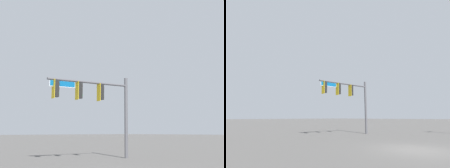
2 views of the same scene
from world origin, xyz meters
The scene contains 2 objects.
ground_plane centered at (0.00, 0.00, 0.00)m, with size 400.00×400.00×0.00m, color #514F4C.
signal_pole_near centered at (-4.10, -8.35, 4.31)m, with size 6.48×1.40×6.11m.
Camera 2 is at (10.88, 4.06, 1.87)m, focal length 28.00 mm.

